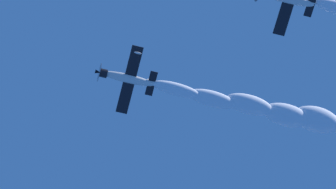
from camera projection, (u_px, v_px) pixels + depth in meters
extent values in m
ellipsoid|color=silver|center=(128.00, 79.00, 87.19)|extent=(2.47, 6.18, 1.44)
cylinder|color=black|center=(103.00, 73.00, 86.75)|extent=(1.29, 1.09, 1.19)
cone|color=black|center=(98.00, 72.00, 86.65)|extent=(0.67, 0.76, 0.58)
cylinder|color=#3F3F47|center=(99.00, 72.00, 86.67)|extent=(2.46, 0.67, 2.53)
cube|color=black|center=(130.00, 80.00, 87.11)|extent=(7.64, 2.81, 1.95)
ellipsoid|color=silver|center=(138.00, 53.00, 84.82)|extent=(0.44, 0.87, 0.31)
ellipsoid|color=silver|center=(122.00, 105.00, 89.39)|extent=(0.44, 0.87, 0.31)
cube|color=black|center=(151.00, 83.00, 87.66)|extent=(2.82, 1.37, 0.76)
cube|color=silver|center=(152.00, 81.00, 88.02)|extent=(0.54, 1.11, 1.06)
ellipsoid|color=#1E232D|center=(126.00, 76.00, 87.44)|extent=(1.04, 1.53, 0.79)
cube|color=black|center=(289.00, 0.00, 82.11)|extent=(7.74, 2.83, 1.38)
ellipsoid|color=silver|center=(277.00, 30.00, 84.15)|extent=(0.42, 0.87, 0.32)
cube|color=black|center=(311.00, 4.00, 82.73)|extent=(2.85, 1.37, 0.57)
cube|color=silver|center=(311.00, 2.00, 83.11)|extent=(0.46, 1.11, 1.09)
ellipsoid|color=white|center=(176.00, 89.00, 87.93)|extent=(2.57, 5.75, 1.74)
ellipsoid|color=white|center=(212.00, 99.00, 88.66)|extent=(2.95, 5.85, 2.12)
ellipsoid|color=white|center=(249.00, 104.00, 89.36)|extent=(3.32, 5.95, 2.50)
ellipsoid|color=white|center=(286.00, 115.00, 90.16)|extent=(3.69, 6.05, 2.87)
ellipsoid|color=white|center=(316.00, 120.00, 90.82)|extent=(4.07, 6.14, 3.25)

